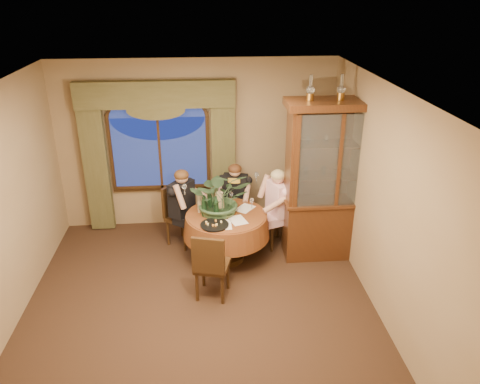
{
  "coord_description": "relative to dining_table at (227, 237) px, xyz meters",
  "views": [
    {
      "loc": [
        0.11,
        -4.84,
        3.84
      ],
      "look_at": [
        0.61,
        1.24,
        1.1
      ],
      "focal_mm": 35.0,
      "sensor_mm": 36.0,
      "label": 1
    }
  ],
  "objects": [
    {
      "name": "arched_transom",
      "position": [
        -1.01,
        1.19,
        1.71
      ],
      "size": [
        1.6,
        0.06,
        0.44
      ],
      "primitive_type": null,
      "color": "navy",
      "rests_on": "wall_back"
    },
    {
      "name": "cheese_platter",
      "position": [
        -0.18,
        -0.33,
        0.39
      ],
      "size": [
        0.4,
        0.4,
        0.02
      ],
      "primitive_type": "cylinder",
      "color": "black",
      "rests_on": "dining_table"
    },
    {
      "name": "drapery_left",
      "position": [
        -2.04,
        1.14,
        0.8
      ],
      "size": [
        0.38,
        0.14,
        2.32
      ],
      "primitive_type": "cube",
      "color": "#474523",
      "rests_on": "floor"
    },
    {
      "name": "tasting_paper_2",
      "position": [
        -0.05,
        -0.32,
        0.38
      ],
      "size": [
        0.21,
        0.3,
        0.0
      ],
      "primitive_type": "cube",
      "rotation": [
        0.0,
        0.0,
        0.01
      ],
      "color": "white",
      "rests_on": "dining_table"
    },
    {
      "name": "oil_lamp_center",
      "position": [
        1.56,
        0.04,
        2.19
      ],
      "size": [
        0.11,
        0.11,
        0.34
      ],
      "primitive_type": null,
      "color": "#A5722D",
      "rests_on": "china_cabinet"
    },
    {
      "name": "wine_glass_person_scarf",
      "position": [
        0.1,
        0.41,
        0.46
      ],
      "size": [
        0.07,
        0.07,
        0.18
      ],
      "primitive_type": null,
      "color": "silver",
      "rests_on": "dining_table"
    },
    {
      "name": "china_cabinet",
      "position": [
        1.56,
        0.04,
        0.82
      ],
      "size": [
        1.48,
        0.58,
        2.39
      ],
      "primitive_type": "cube",
      "color": "#381D10",
      "rests_on": "floor"
    },
    {
      "name": "oil_lamp_right",
      "position": [
        1.98,
        0.04,
        2.19
      ],
      "size": [
        0.11,
        0.11,
        0.34
      ],
      "primitive_type": null,
      "color": "#A5722D",
      "rests_on": "china_cabinet"
    },
    {
      "name": "ceiling",
      "position": [
        -0.41,
        -1.24,
        2.42
      ],
      "size": [
        5.0,
        5.0,
        0.0
      ],
      "primitive_type": "plane",
      "rotation": [
        3.14,
        0.0,
        0.0
      ],
      "color": "white",
      "rests_on": "wall_back"
    },
    {
      "name": "wine_glass_person_back",
      "position": [
        -0.35,
        0.24,
        0.46
      ],
      "size": [
        0.07,
        0.07,
        0.18
      ],
      "primitive_type": null,
      "color": "silver",
      "rests_on": "dining_table"
    },
    {
      "name": "tasting_paper_0",
      "position": [
        0.15,
        -0.21,
        0.38
      ],
      "size": [
        0.29,
        0.35,
        0.0
      ],
      "primitive_type": "cube",
      "rotation": [
        0.0,
        0.0,
        0.32
      ],
      "color": "white",
      "rests_on": "dining_table"
    },
    {
      "name": "person_scarf",
      "position": [
        0.18,
        0.77,
        0.25
      ],
      "size": [
        0.53,
        0.5,
        1.24
      ],
      "primitive_type": null,
      "rotation": [
        0.0,
        0.0,
        -3.38
      ],
      "color": "black",
      "rests_on": "floor"
    },
    {
      "name": "centerpiece_plant",
      "position": [
        -0.07,
        0.1,
        0.95
      ],
      "size": [
        0.87,
        0.97,
        0.75
      ],
      "primitive_type": "imported",
      "color": "#325032",
      "rests_on": "dining_table"
    },
    {
      "name": "person_pink",
      "position": [
        0.82,
        0.32,
        0.27
      ],
      "size": [
        0.57,
        0.59,
        1.3
      ],
      "primitive_type": null,
      "rotation": [
        0.0,
        0.0,
        -4.33
      ],
      "color": "#F6C2D0",
      "rests_on": "floor"
    },
    {
      "name": "person_back",
      "position": [
        -0.66,
        0.45,
        0.27
      ],
      "size": [
        0.61,
        0.62,
        1.3
      ],
      "primitive_type": null,
      "rotation": [
        0.0,
        0.0,
        -2.17
      ],
      "color": "black",
      "rests_on": "floor"
    },
    {
      "name": "wall_back",
      "position": [
        -0.41,
        1.26,
        1.02
      ],
      "size": [
        4.5,
        0.0,
        4.5
      ],
      "primitive_type": "plane",
      "rotation": [
        1.57,
        0.0,
        0.0
      ],
      "color": "olive",
      "rests_on": "ground"
    },
    {
      "name": "dining_table",
      "position": [
        0.0,
        0.0,
        0.0
      ],
      "size": [
        1.42,
        1.42,
        0.75
      ],
      "primitive_type": "cylinder",
      "rotation": [
        0.0,
        0.0,
        0.12
      ],
      "color": "maroon",
      "rests_on": "floor"
    },
    {
      "name": "wine_bottle_3",
      "position": [
        -0.32,
        -0.03,
        0.54
      ],
      "size": [
        0.07,
        0.07,
        0.33
      ],
      "primitive_type": "cylinder",
      "color": "black",
      "rests_on": "dining_table"
    },
    {
      "name": "wall_right",
      "position": [
        1.84,
        -1.24,
        1.02
      ],
      "size": [
        0.0,
        5.0,
        5.0
      ],
      "primitive_type": "plane",
      "rotation": [
        1.57,
        0.0,
        -1.57
      ],
      "color": "olive",
      "rests_on": "ground"
    },
    {
      "name": "tasting_paper_1",
      "position": [
        0.29,
        0.17,
        0.38
      ],
      "size": [
        0.35,
        0.37,
        0.0
      ],
      "primitive_type": "cube",
      "rotation": [
        0.0,
        0.0,
        -0.66
      ],
      "color": "white",
      "rests_on": "dining_table"
    },
    {
      "name": "chair_right",
      "position": [
        0.79,
        0.38,
        0.1
      ],
      "size": [
        0.56,
        0.56,
        0.96
      ],
      "primitive_type": "cube",
      "rotation": [
        0.0,
        0.0,
        -4.27
      ],
      "color": "black",
      "rests_on": "floor"
    },
    {
      "name": "window",
      "position": [
        -1.01,
        1.19,
        0.92
      ],
      "size": [
        1.62,
        0.1,
        1.32
      ],
      "primitive_type": null,
      "color": "navy",
      "rests_on": "wall_back"
    },
    {
      "name": "chair_back",
      "position": [
        -0.67,
        0.52,
        0.1
      ],
      "size": [
        0.59,
        0.59,
        0.96
      ],
      "primitive_type": "cube",
      "rotation": [
        0.0,
        0.0,
        -2.23
      ],
      "color": "black",
      "rests_on": "floor"
    },
    {
      "name": "wine_bottle_1",
      "position": [
        -0.38,
        0.12,
        0.54
      ],
      "size": [
        0.07,
        0.07,
        0.33
      ],
      "primitive_type": "cylinder",
      "color": "tan",
      "rests_on": "dining_table"
    },
    {
      "name": "floor",
      "position": [
        -0.41,
        -1.24,
        -0.38
      ],
      "size": [
        5.0,
        5.0,
        0.0
      ],
      "primitive_type": "plane",
      "color": "black",
      "rests_on": "ground"
    },
    {
      "name": "swag_valance",
      "position": [
        -1.01,
        1.11,
        1.9
      ],
      "size": [
        2.45,
        0.16,
        0.42
      ],
      "primitive_type": null,
      "color": "#474523",
      "rests_on": "wall_back"
    },
    {
      "name": "olive_bowl",
      "position": [
        0.01,
        -0.08,
        0.4
      ],
      "size": [
        0.16,
        0.16,
        0.05
      ],
      "primitive_type": "imported",
      "color": "#43522A",
      "rests_on": "dining_table"
    },
    {
      "name": "wine_bottle_2",
      "position": [
        -0.15,
        -0.08,
        0.54
      ],
      "size": [
        0.07,
        0.07,
        0.33
      ],
      "primitive_type": "cylinder",
      "color": "black",
      "rests_on": "dining_table"
    },
    {
      "name": "wine_glass_person_pink",
      "position": [
        0.39,
        0.16,
        0.46
      ],
      "size": [
        0.07,
        0.07,
        0.18
      ],
      "primitive_type": null,
      "color": "silver",
      "rests_on": "dining_table"
    },
    {
      "name": "wine_bottle_0",
      "position": [
        -0.24,
        0.15,
        0.54
      ],
      "size": [
        0.07,
        0.07,
        0.33
      ],
      "primitive_type": "cylinder",
      "color": "black",
      "rests_on": "dining_table"
    },
    {
      "name": "drapery_right",
      "position": [
        0.02,
        1.14,
        0.8
      ],
      "size": [
        0.38,
        0.14,
        2.32
      ],
      "primitive_type": "cube",
      "color": "#474523",
      "rests_on": "floor"
    },
    {
      "name": "oil_lamp_left",
      "position": [
        1.14,
        0.04,
        2.19
      ],
      "size": [
        0.11,
        0.11,
        0.34
      ],
      "primitive_type": null,
      "color": "#A5722D",
      "rests_on": "china_cabinet"
    },
    {
      "name": "stoneware_vase",
      "position": [
        -0.09,
        0.14,
        0.52
      ],
      "size": [
        0.15,
        0.15,
        0.29
      ],
      "primitive_type": null,
      "color": "tan",
      "rests_on": "dining_table"
    },
    {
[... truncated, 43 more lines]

